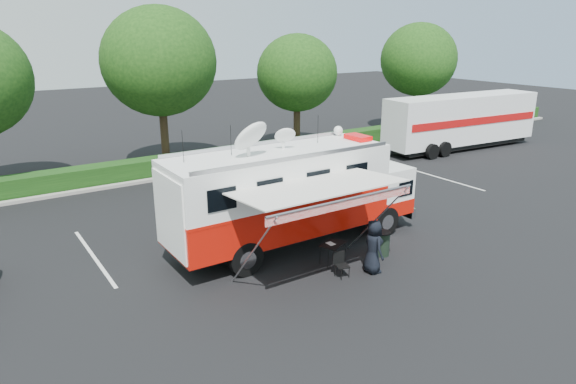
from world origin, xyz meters
name	(u,v)px	position (x,y,z in m)	size (l,w,h in m)	color
ground_plane	(295,244)	(0.00, 0.00, 0.00)	(120.00, 120.00, 0.00)	black
back_border	(181,79)	(1.14, 12.90, 5.00)	(60.00, 6.14, 8.87)	#9E998E
stall_lines	(244,223)	(-0.50, 3.00, 0.00)	(24.12, 5.50, 0.01)	silver
command_truck	(294,194)	(-0.08, 0.00, 1.98)	(9.62, 2.65, 4.62)	black
awning	(322,190)	(-0.94, -2.75, 2.97)	(5.25, 2.71, 3.17)	silver
person	(372,272)	(0.82, -3.24, 0.00)	(0.88, 0.57, 1.79)	black
folding_table	(333,245)	(0.10, -2.06, 0.69)	(1.04, 0.90, 0.74)	black
folding_chair	(341,262)	(-0.24, -2.90, 0.48)	(0.49, 0.52, 0.83)	black
trash_bin	(382,243)	(2.00, -2.43, 0.44)	(0.58, 0.58, 0.87)	black
semi_trailer	(461,121)	(18.14, 7.21, 1.86)	(11.57, 3.35, 3.52)	white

